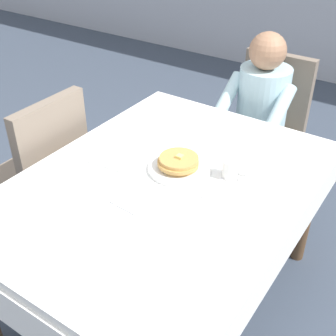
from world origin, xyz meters
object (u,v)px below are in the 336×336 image
at_px(breakfast_stack, 179,162).
at_px(chair_diner, 267,119).
at_px(fork_left_of_plate, 143,158).
at_px(spoon_near_edge, 123,208).
at_px(diner_person, 259,109).
at_px(knife_right_of_plate, 215,186).
at_px(chair_left_side, 44,166).
at_px(plate_breakfast, 180,168).
at_px(dining_table_main, 162,197).
at_px(cup_coffee, 231,169).

bearing_deg(breakfast_stack, chair_diner, 90.62).
xyz_separation_m(fork_left_of_plate, spoon_near_edge, (0.15, -0.33, 0.00)).
distance_m(diner_person, fork_left_of_plate, 0.94).
bearing_deg(knife_right_of_plate, breakfast_stack, 87.56).
relative_size(chair_left_side, spoon_near_edge, 6.20).
xyz_separation_m(plate_breakfast, spoon_near_edge, (-0.04, -0.35, -0.01)).
distance_m(chair_diner, knife_right_of_plate, 1.12).
xyz_separation_m(chair_diner, chair_left_side, (-0.77, -1.17, 0.00)).
distance_m(dining_table_main, knife_right_of_plate, 0.24).
bearing_deg(cup_coffee, spoon_near_edge, -120.27).
xyz_separation_m(fork_left_of_plate, knife_right_of_plate, (0.38, 0.00, 0.00)).
xyz_separation_m(dining_table_main, spoon_near_edge, (-0.02, -0.24, 0.09)).
relative_size(diner_person, spoon_near_edge, 7.47).
bearing_deg(chair_diner, dining_table_main, 90.00).
bearing_deg(chair_diner, diner_person, 90.00).
xyz_separation_m(diner_person, cup_coffee, (0.23, -0.82, 0.11)).
bearing_deg(chair_diner, fork_left_of_plate, 80.86).
bearing_deg(fork_left_of_plate, knife_right_of_plate, -94.98).
height_order(diner_person, cup_coffee, diner_person).
bearing_deg(spoon_near_edge, dining_table_main, 89.57).
xyz_separation_m(chair_diner, cup_coffee, (0.23, -0.98, 0.25)).
relative_size(knife_right_of_plate, spoon_near_edge, 1.33).
xyz_separation_m(diner_person, fork_left_of_plate, (-0.17, -0.92, 0.07)).
height_order(chair_diner, diner_person, diner_person).
relative_size(cup_coffee, fork_left_of_plate, 0.63).
height_order(diner_person, knife_right_of_plate, diner_person).
xyz_separation_m(chair_left_side, spoon_near_edge, (0.75, -0.24, 0.21)).
bearing_deg(diner_person, plate_breakfast, 91.07).
bearing_deg(fork_left_of_plate, diner_person, -15.64).
bearing_deg(dining_table_main, diner_person, 90.00).
bearing_deg(plate_breakfast, chair_diner, 90.91).
height_order(fork_left_of_plate, spoon_near_edge, same).
bearing_deg(plate_breakfast, dining_table_main, -98.41).
bearing_deg(chair_left_side, diner_person, -37.23).
xyz_separation_m(chair_diner, diner_person, (-0.00, -0.16, 0.14)).
relative_size(chair_left_side, fork_left_of_plate, 5.17).
relative_size(plate_breakfast, spoon_near_edge, 1.87).
height_order(plate_breakfast, breakfast_stack, breakfast_stack).
bearing_deg(spoon_near_edge, fork_left_of_plate, 119.13).
relative_size(fork_left_of_plate, spoon_near_edge, 1.20).
relative_size(fork_left_of_plate, knife_right_of_plate, 0.90).
bearing_deg(knife_right_of_plate, plate_breakfast, 87.22).
height_order(plate_breakfast, cup_coffee, cup_coffee).
height_order(plate_breakfast, spoon_near_edge, plate_breakfast).
bearing_deg(dining_table_main, knife_right_of_plate, 24.26).
distance_m(chair_diner, chair_left_side, 1.40).
height_order(fork_left_of_plate, knife_right_of_plate, same).
bearing_deg(cup_coffee, dining_table_main, -140.61).
height_order(cup_coffee, spoon_near_edge, cup_coffee).
distance_m(dining_table_main, chair_diner, 1.18).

